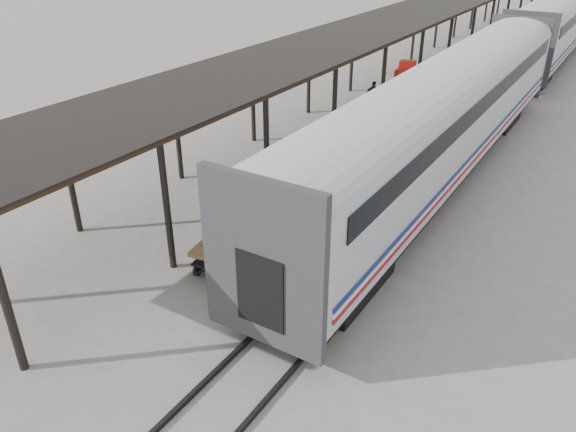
% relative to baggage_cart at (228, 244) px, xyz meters
% --- Properties ---
extents(ground, '(160.00, 160.00, 0.00)m').
position_rel_baggage_cart_xyz_m(ground, '(0.08, 0.96, -0.65)').
color(ground, slate).
rests_on(ground, ground).
extents(train, '(3.45, 76.01, 4.01)m').
position_rel_baggage_cart_xyz_m(train, '(3.28, 34.76, 2.04)').
color(train, silver).
rests_on(train, ground).
extents(canopy, '(4.90, 64.30, 4.15)m').
position_rel_baggage_cart_xyz_m(canopy, '(-3.32, 24.96, 3.36)').
color(canopy, '#422B19').
rests_on(canopy, ground).
extents(rails, '(1.54, 150.00, 0.12)m').
position_rel_baggage_cart_xyz_m(rails, '(3.28, 34.96, -0.59)').
color(rails, black).
rests_on(rails, ground).
extents(baggage_cart, '(1.58, 2.56, 0.86)m').
position_rel_baggage_cart_xyz_m(baggage_cart, '(0.00, 0.00, 0.00)').
color(baggage_cart, brown).
rests_on(baggage_cart, ground).
extents(suitcase_stack, '(1.21, 1.13, 0.57)m').
position_rel_baggage_cart_xyz_m(suitcase_stack, '(-0.18, 0.32, 0.40)').
color(suitcase_stack, '#37373A').
rests_on(suitcase_stack, baggage_cart).
extents(luggage_tug, '(1.23, 1.76, 1.44)m').
position_rel_baggage_cart_xyz_m(luggage_tug, '(-3.05, 21.71, 0.01)').
color(luggage_tug, maroon).
rests_on(luggage_tug, ground).
extents(porter, '(0.43, 0.63, 1.69)m').
position_rel_baggage_cart_xyz_m(porter, '(0.25, -0.65, 1.05)').
color(porter, navy).
rests_on(porter, baggage_cart).
extents(pedestrian, '(0.94, 0.53, 1.52)m').
position_rel_baggage_cart_xyz_m(pedestrian, '(-2.71, 16.29, 0.11)').
color(pedestrian, black).
rests_on(pedestrian, ground).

